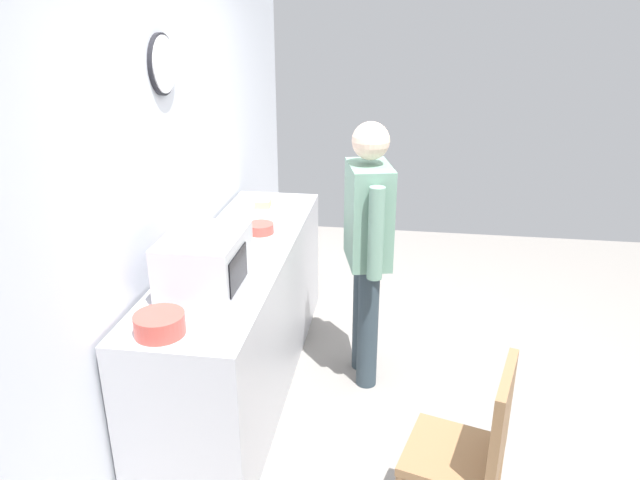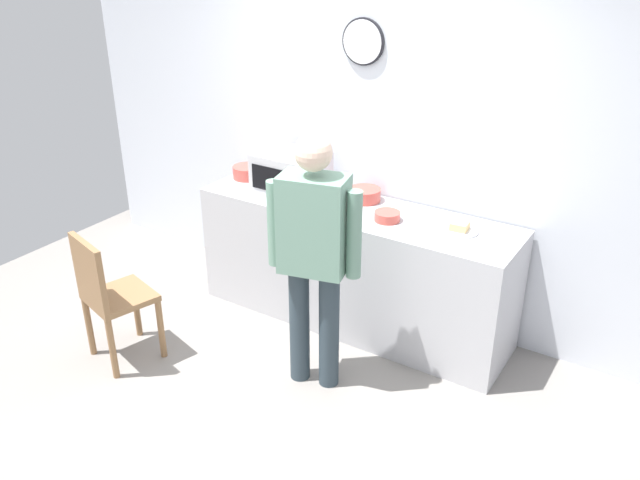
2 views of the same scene
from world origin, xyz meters
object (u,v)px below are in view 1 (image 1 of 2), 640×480
at_px(microwave, 205,263).
at_px(salad_bowl, 260,228).
at_px(spoon_utensil, 241,247).
at_px(person_standing, 368,237).
at_px(fork_utensil, 288,197).
at_px(wooden_chair, 471,450).
at_px(sandwich_plate, 263,206).
at_px(mixing_bowl, 211,241).
at_px(cereal_bowl, 160,324).

relative_size(microwave, salad_bowl, 2.84).
xyz_separation_m(spoon_utensil, person_standing, (0.14, -0.76, 0.06)).
bearing_deg(microwave, person_standing, -47.82).
distance_m(salad_bowl, fork_utensil, 0.78).
xyz_separation_m(fork_utensil, person_standing, (-0.91, -0.67, 0.06)).
xyz_separation_m(salad_bowl, spoon_utensil, (-0.27, 0.05, -0.03)).
xyz_separation_m(salad_bowl, wooden_chair, (-1.40, -1.25, -0.43)).
height_order(fork_utensil, spoon_utensil, same).
distance_m(sandwich_plate, mixing_bowl, 0.79).
bearing_deg(mixing_bowl, fork_utensil, -13.50).
distance_m(fork_utensil, wooden_chair, 2.53).
bearing_deg(microwave, wooden_chair, -112.82).
bearing_deg(wooden_chair, salad_bowl, 41.69).
relative_size(microwave, cereal_bowl, 2.20).
relative_size(mixing_bowl, person_standing, 0.14).
bearing_deg(person_standing, salad_bowl, 79.33).
relative_size(cereal_bowl, fork_utensil, 1.34).
xyz_separation_m(salad_bowl, fork_utensil, (0.78, -0.03, -0.03)).
height_order(cereal_bowl, fork_utensil, cereal_bowl).
height_order(microwave, spoon_utensil, microwave).
bearing_deg(salad_bowl, microwave, 174.57).
bearing_deg(wooden_chair, spoon_utensil, 48.98).
xyz_separation_m(person_standing, wooden_chair, (-1.27, -0.54, -0.46)).
relative_size(spoon_utensil, person_standing, 0.10).
distance_m(sandwich_plate, fork_utensil, 0.33).
bearing_deg(mixing_bowl, sandwich_plate, -9.65).
bearing_deg(fork_utensil, cereal_bowl, 175.25).
height_order(salad_bowl, person_standing, person_standing).
relative_size(microwave, sandwich_plate, 2.02).
xyz_separation_m(sandwich_plate, salad_bowl, (-0.48, -0.10, 0.01)).
relative_size(cereal_bowl, spoon_utensil, 1.34).
height_order(mixing_bowl, person_standing, person_standing).
distance_m(salad_bowl, spoon_utensil, 0.28).
bearing_deg(fork_utensil, microwave, 176.05).
relative_size(sandwich_plate, mixing_bowl, 1.06).
distance_m(cereal_bowl, fork_utensil, 2.09).
bearing_deg(sandwich_plate, mixing_bowl, 170.35).
bearing_deg(microwave, cereal_bowl, 172.47).
height_order(microwave, mixing_bowl, microwave).
bearing_deg(wooden_chair, microwave, 67.18).
bearing_deg(fork_utensil, salad_bowl, 177.67).
relative_size(mixing_bowl, fork_utensil, 1.37).
bearing_deg(sandwich_plate, person_standing, -127.34).
bearing_deg(mixing_bowl, spoon_utensil, -79.72).
distance_m(microwave, wooden_chair, 1.54).
relative_size(sandwich_plate, cereal_bowl, 1.09).
distance_m(sandwich_plate, person_standing, 1.01).
distance_m(sandwich_plate, cereal_bowl, 1.78).
bearing_deg(cereal_bowl, fork_utensil, -4.75).
relative_size(mixing_bowl, wooden_chair, 0.25).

